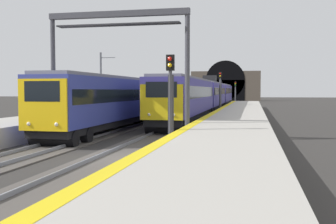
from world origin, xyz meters
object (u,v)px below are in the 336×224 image
train_adjacent_platform (147,98)px  overhead_signal_gantry (118,44)px  railway_signal_near (170,95)px  railway_signal_far (235,90)px  catenary_mast_near (101,83)px  train_main_approaching (209,95)px  railway_signal_mid (220,90)px

train_adjacent_platform → overhead_signal_gantry: bearing=8.9°
railway_signal_near → railway_signal_far: railway_signal_far is taller
catenary_mast_near → train_main_approaching: bearing=-48.7°
overhead_signal_gantry → railway_signal_far: bearing=-3.5°
railway_signal_near → catenary_mast_near: bearing=-152.0°
train_adjacent_platform → catenary_mast_near: 9.48m
train_adjacent_platform → catenary_mast_near: bearing=-130.7°
railway_signal_far → overhead_signal_gantry: bearing=-3.5°
railway_signal_near → railway_signal_far: 70.19m
train_main_approaching → catenary_mast_near: (-10.00, 11.37, 1.41)m
railway_signal_near → catenary_mast_near: (24.86, 13.24, 0.99)m
train_main_approaching → catenary_mast_near: 15.21m
train_main_approaching → railway_signal_far: bearing=176.8°
railway_signal_near → overhead_signal_gantry: 6.46m
railway_signal_near → train_main_approaching: bearing=-176.9°
railway_signal_far → catenary_mast_near: bearing=-16.3°
overhead_signal_gantry → catenary_mast_near: bearing=23.9°
railway_signal_mid → overhead_signal_gantry: bearing=-9.1°
railway_signal_near → railway_signal_mid: size_ratio=0.90×
train_adjacent_platform → catenary_mast_near: size_ratio=5.33×
train_adjacent_platform → railway_signal_far: (51.49, -6.20, 0.73)m
railway_signal_mid → catenary_mast_near: catenary_mast_near is taller
train_main_approaching → railway_signal_mid: railway_signal_mid is taller
train_adjacent_platform → railway_signal_mid: railway_signal_mid is taller
train_adjacent_platform → railway_signal_near: railway_signal_near is taller
railway_signal_mid → railway_signal_far: bearing=-180.0°
train_adjacent_platform → railway_signal_mid: size_ratio=7.56×
overhead_signal_gantry → catenary_mast_near: overhead_signal_gantry is taller
railway_signal_near → overhead_signal_gantry: overhead_signal_gantry is taller
catenary_mast_near → railway_signal_near: bearing=-152.0°
railway_signal_near → catenary_mast_near: size_ratio=0.64×
train_adjacent_platform → railway_signal_near: bearing=18.8°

